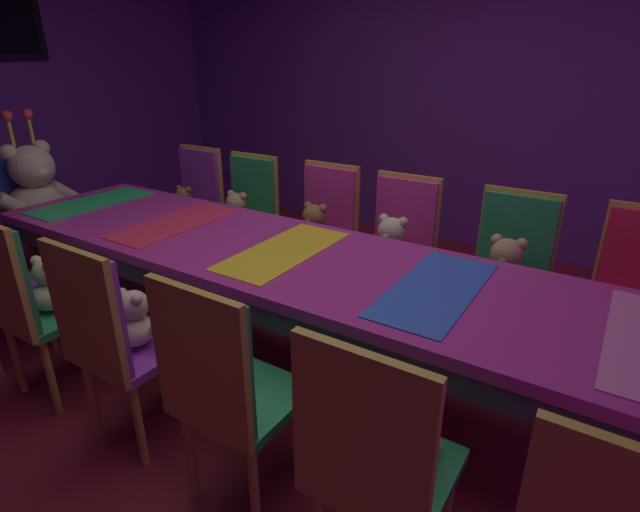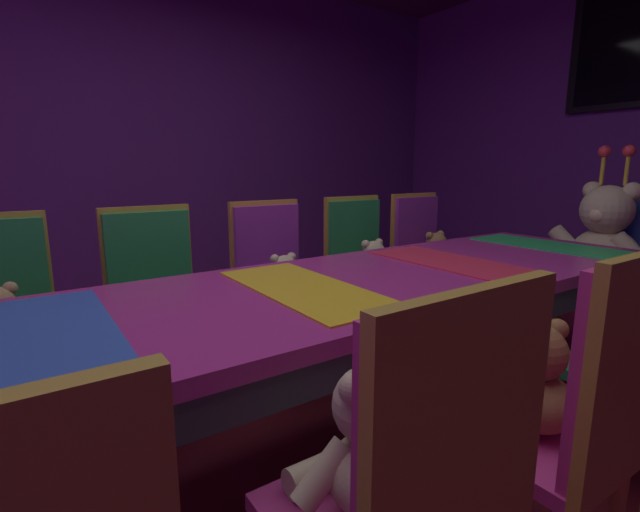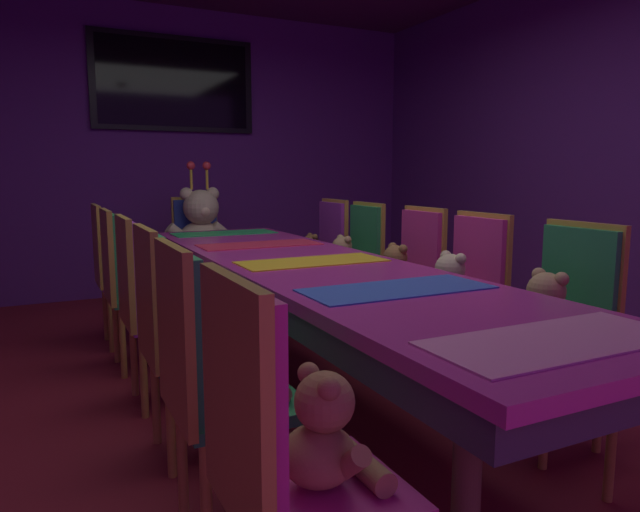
# 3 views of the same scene
# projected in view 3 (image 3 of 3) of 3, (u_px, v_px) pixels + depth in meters

# --- Properties ---
(ground_plane) EXTENTS (7.90, 7.90, 0.00)m
(ground_plane) POSITION_uv_depth(u_px,v_px,m) (313.00, 398.00, 3.08)
(ground_plane) COLOR maroon
(wall_back) EXTENTS (5.20, 0.12, 2.80)m
(wall_back) POSITION_uv_depth(u_px,v_px,m) (175.00, 152.00, 5.72)
(wall_back) COLOR #59267F
(wall_back) RESTS_ON ground_plane
(banquet_table) EXTENTS (0.90, 3.69, 0.75)m
(banquet_table) POSITION_uv_depth(u_px,v_px,m) (312.00, 278.00, 2.98)
(banquet_table) COLOR #B22D8C
(banquet_table) RESTS_ON ground_plane
(chair_left_0) EXTENTS (0.42, 0.41, 0.98)m
(chair_left_0) POSITION_uv_depth(u_px,v_px,m) (269.00, 443.00, 1.29)
(chair_left_0) COLOR #CC338C
(chair_left_0) RESTS_ON ground_plane
(teddy_left_0) EXTENTS (0.24, 0.31, 0.29)m
(teddy_left_0) POSITION_uv_depth(u_px,v_px,m) (326.00, 436.00, 1.35)
(teddy_left_0) COLOR #9E7247
(teddy_left_0) RESTS_ON chair_left_0
(chair_left_1) EXTENTS (0.42, 0.41, 0.98)m
(chair_left_1) POSITION_uv_depth(u_px,v_px,m) (201.00, 364.00, 1.82)
(chair_left_1) COLOR #268C4C
(chair_left_1) RESTS_ON ground_plane
(teddy_left_1) EXTENTS (0.23, 0.30, 0.28)m
(teddy_left_1) POSITION_uv_depth(u_px,v_px,m) (244.00, 363.00, 1.88)
(teddy_left_1) COLOR tan
(teddy_left_1) RESTS_ON chair_left_1
(chair_left_2) EXTENTS (0.42, 0.41, 0.98)m
(chair_left_2) POSITION_uv_depth(u_px,v_px,m) (168.00, 320.00, 2.36)
(chair_left_2) COLOR #268C4C
(chair_left_2) RESTS_ON ground_plane
(chair_left_3) EXTENTS (0.42, 0.41, 0.98)m
(chair_left_3) POSITION_uv_depth(u_px,v_px,m) (142.00, 292.00, 2.91)
(chair_left_3) COLOR purple
(chair_left_3) RESTS_ON ground_plane
(teddy_left_3) EXTENTS (0.22, 0.28, 0.26)m
(teddy_left_3) POSITION_uv_depth(u_px,v_px,m) (171.00, 295.00, 2.98)
(teddy_left_3) COLOR beige
(teddy_left_3) RESTS_ON chair_left_3
(chair_left_4) EXTENTS (0.42, 0.41, 0.98)m
(chair_left_4) POSITION_uv_depth(u_px,v_px,m) (122.00, 274.00, 3.45)
(chair_left_4) COLOR #268C4C
(chair_left_4) RESTS_ON ground_plane
(teddy_left_4) EXTENTS (0.23, 0.30, 0.28)m
(teddy_left_4) POSITION_uv_depth(u_px,v_px,m) (147.00, 275.00, 3.52)
(teddy_left_4) COLOR beige
(teddy_left_4) RESTS_ON chair_left_4
(chair_left_5) EXTENTS (0.42, 0.41, 0.98)m
(chair_left_5) POSITION_uv_depth(u_px,v_px,m) (111.00, 261.00, 3.94)
(chair_left_5) COLOR purple
(chair_left_5) RESTS_ON ground_plane
(teddy_left_5) EXTENTS (0.23, 0.30, 0.28)m
(teddy_left_5) POSITION_uv_depth(u_px,v_px,m) (133.00, 262.00, 4.01)
(teddy_left_5) COLOR #9E7247
(teddy_left_5) RESTS_ON chair_left_5
(chair_right_1) EXTENTS (0.42, 0.41, 0.98)m
(chair_right_1) POSITION_uv_depth(u_px,v_px,m) (568.00, 310.00, 2.53)
(chair_right_1) COLOR #268C4C
(chair_right_1) RESTS_ON ground_plane
(teddy_right_1) EXTENTS (0.27, 0.35, 0.33)m
(teddy_right_1) POSITION_uv_depth(u_px,v_px,m) (544.00, 314.00, 2.47)
(teddy_right_1) COLOR tan
(teddy_right_1) RESTS_ON chair_right_1
(chair_right_2) EXTENTS (0.42, 0.41, 0.98)m
(chair_right_2) POSITION_uv_depth(u_px,v_px,m) (470.00, 285.00, 3.11)
(chair_right_2) COLOR #CC338C
(chair_right_2) RESTS_ON ground_plane
(teddy_right_2) EXTENTS (0.27, 0.34, 0.32)m
(teddy_right_2) POSITION_uv_depth(u_px,v_px,m) (449.00, 287.00, 3.05)
(teddy_right_2) COLOR beige
(teddy_right_2) RESTS_ON chair_right_2
(chair_right_3) EXTENTS (0.42, 0.41, 0.98)m
(chair_right_3) POSITION_uv_depth(u_px,v_px,m) (414.00, 269.00, 3.62)
(chair_right_3) COLOR #CC338C
(chair_right_3) RESTS_ON ground_plane
(teddy_right_3) EXTENTS (0.25, 0.32, 0.31)m
(teddy_right_3) POSITION_uv_depth(u_px,v_px,m) (394.00, 272.00, 3.55)
(teddy_right_3) COLOR olive
(teddy_right_3) RESTS_ON chair_right_3
(chair_right_4) EXTENTS (0.42, 0.41, 0.98)m
(chair_right_4) POSITION_uv_depth(u_px,v_px,m) (359.00, 256.00, 4.17)
(chair_right_4) COLOR #268C4C
(chair_right_4) RESTS_ON ground_plane
(teddy_right_4) EXTENTS (0.24, 0.31, 0.30)m
(teddy_right_4) POSITION_uv_depth(u_px,v_px,m) (341.00, 259.00, 4.11)
(teddy_right_4) COLOR tan
(teddy_right_4) RESTS_ON chair_right_4
(chair_right_5) EXTENTS (0.42, 0.41, 0.98)m
(chair_right_5) POSITION_uv_depth(u_px,v_px,m) (326.00, 247.00, 4.66)
(chair_right_5) COLOR purple
(chair_right_5) RESTS_ON ground_plane
(teddy_right_5) EXTENTS (0.21, 0.27, 0.26)m
(teddy_right_5) POSITION_uv_depth(u_px,v_px,m) (310.00, 252.00, 4.61)
(teddy_right_5) COLOR brown
(teddy_right_5) RESTS_ON chair_right_5
(throne_chair) EXTENTS (0.41, 0.42, 0.98)m
(throne_chair) POSITION_uv_depth(u_px,v_px,m) (198.00, 241.00, 5.12)
(throne_chair) COLOR #2D47B2
(throne_chair) RESTS_ON ground_plane
(king_teddy_bear) EXTENTS (0.65, 0.50, 0.83)m
(king_teddy_bear) POSITION_uv_depth(u_px,v_px,m) (202.00, 228.00, 4.95)
(king_teddy_bear) COLOR beige
(king_teddy_bear) RESTS_ON throne_chair
(wall_tv) EXTENTS (1.56, 0.06, 0.90)m
(wall_tv) POSITION_uv_depth(u_px,v_px,m) (174.00, 84.00, 5.54)
(wall_tv) COLOR black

